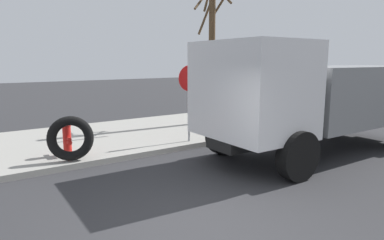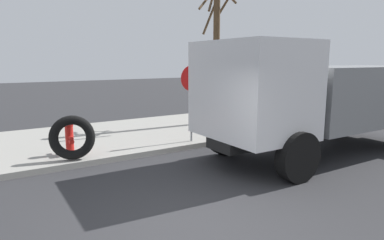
{
  "view_description": "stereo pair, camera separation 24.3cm",
  "coord_description": "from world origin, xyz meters",
  "px_view_note": "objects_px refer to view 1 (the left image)",
  "views": [
    {
      "loc": [
        -2.78,
        -3.93,
        2.57
      ],
      "look_at": [
        1.61,
        2.45,
        1.2
      ],
      "focal_mm": 31.66,
      "sensor_mm": 36.0,
      "label": 1
    },
    {
      "loc": [
        -2.58,
        -4.06,
        2.57
      ],
      "look_at": [
        1.61,
        2.45,
        1.2
      ],
      "focal_mm": 31.66,
      "sensor_mm": 36.0,
      "label": 2
    }
  ],
  "objects_px": {
    "fire_hydrant": "(67,136)",
    "bare_tree": "(212,43)",
    "dump_truck_gray": "(314,96)",
    "stop_sign": "(189,89)",
    "loose_tire": "(71,138)"
  },
  "relations": [
    {
      "from": "loose_tire",
      "to": "dump_truck_gray",
      "type": "bearing_deg",
      "value": -23.61
    },
    {
      "from": "dump_truck_gray",
      "to": "bare_tree",
      "type": "distance_m",
      "value": 5.03
    },
    {
      "from": "fire_hydrant",
      "to": "dump_truck_gray",
      "type": "bearing_deg",
      "value": -28.5
    },
    {
      "from": "stop_sign",
      "to": "bare_tree",
      "type": "height_order",
      "value": "bare_tree"
    },
    {
      "from": "stop_sign",
      "to": "bare_tree",
      "type": "relative_size",
      "value": 0.39
    },
    {
      "from": "fire_hydrant",
      "to": "stop_sign",
      "type": "height_order",
      "value": "stop_sign"
    },
    {
      "from": "stop_sign",
      "to": "fire_hydrant",
      "type": "bearing_deg",
      "value": 170.94
    },
    {
      "from": "fire_hydrant",
      "to": "loose_tire",
      "type": "bearing_deg",
      "value": -96.21
    },
    {
      "from": "fire_hydrant",
      "to": "dump_truck_gray",
      "type": "height_order",
      "value": "dump_truck_gray"
    },
    {
      "from": "fire_hydrant",
      "to": "bare_tree",
      "type": "bearing_deg",
      "value": 15.3
    },
    {
      "from": "stop_sign",
      "to": "loose_tire",
      "type": "bearing_deg",
      "value": -179.39
    },
    {
      "from": "loose_tire",
      "to": "dump_truck_gray",
      "type": "height_order",
      "value": "dump_truck_gray"
    },
    {
      "from": "stop_sign",
      "to": "bare_tree",
      "type": "bearing_deg",
      "value": 40.96
    },
    {
      "from": "fire_hydrant",
      "to": "loose_tire",
      "type": "xyz_separation_m",
      "value": [
        -0.06,
        -0.59,
        0.07
      ]
    },
    {
      "from": "bare_tree",
      "to": "fire_hydrant",
      "type": "bearing_deg",
      "value": -164.7
    }
  ]
}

